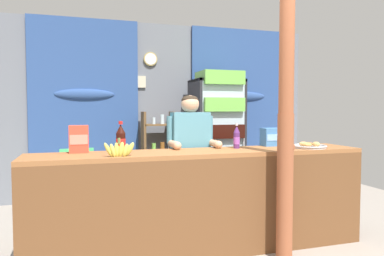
% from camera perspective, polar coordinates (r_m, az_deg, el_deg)
% --- Properties ---
extents(ground_plane, '(7.47, 7.47, 0.00)m').
position_cam_1_polar(ground_plane, '(4.18, -1.08, -15.96)').
color(ground_plane, gray).
extents(back_wall_curtained, '(5.17, 0.22, 2.69)m').
position_cam_1_polar(back_wall_curtained, '(5.68, -5.70, 3.36)').
color(back_wall_curtained, slate).
rests_on(back_wall_curtained, ground).
extents(stall_counter, '(3.22, 0.55, 0.97)m').
position_cam_1_polar(stall_counter, '(3.36, 2.41, -10.21)').
color(stall_counter, '#935B33').
rests_on(stall_counter, ground).
extents(timber_post, '(0.17, 0.14, 2.64)m').
position_cam_1_polar(timber_post, '(3.26, 14.80, 1.26)').
color(timber_post, '#995133').
rests_on(timber_post, ground).
extents(drink_fridge, '(0.73, 0.67, 1.92)m').
position_cam_1_polar(drink_fridge, '(5.41, 4.08, -0.27)').
color(drink_fridge, '#232328').
rests_on(drink_fridge, ground).
extents(bottle_shelf_rack, '(0.48, 0.28, 1.32)m').
position_cam_1_polar(bottle_shelf_rack, '(5.44, -5.44, -4.11)').
color(bottle_shelf_rack, brown).
rests_on(bottle_shelf_rack, ground).
extents(plastic_lawn_chair, '(0.49, 0.49, 0.86)m').
position_cam_1_polar(plastic_lawn_chair, '(4.71, -17.74, -7.74)').
color(plastic_lawn_chair, '#4CC675').
rests_on(plastic_lawn_chair, ground).
extents(shopkeeper, '(0.51, 0.42, 1.51)m').
position_cam_1_polar(shopkeeper, '(3.79, -0.27, -3.20)').
color(shopkeeper, '#28282D').
rests_on(shopkeeper, ground).
extents(soda_bottle_cola, '(0.09, 0.09, 0.29)m').
position_cam_1_polar(soda_bottle_cola, '(3.30, -11.34, -1.79)').
color(soda_bottle_cola, black).
rests_on(soda_bottle_cola, stall_counter).
extents(soda_bottle_grape_soda, '(0.06, 0.06, 0.26)m').
position_cam_1_polar(soda_bottle_grape_soda, '(3.62, 7.16, -1.55)').
color(soda_bottle_grape_soda, '#56286B').
rests_on(soda_bottle_grape_soda, stall_counter).
extents(snack_box_biscuit, '(0.20, 0.15, 0.19)m').
position_cam_1_polar(snack_box_biscuit, '(3.93, 12.55, -1.41)').
color(snack_box_biscuit, '#3D75B7').
rests_on(snack_box_biscuit, stall_counter).
extents(snack_box_crackers, '(0.17, 0.15, 0.25)m').
position_cam_1_polar(snack_box_crackers, '(3.40, -17.68, -1.69)').
color(snack_box_crackers, '#E5422D').
rests_on(snack_box_crackers, stall_counter).
extents(pastry_tray, '(0.34, 0.34, 0.07)m').
position_cam_1_polar(pastry_tray, '(3.82, 18.32, -2.73)').
color(pastry_tray, '#BCBCC1').
rests_on(pastry_tray, stall_counter).
extents(banana_bunch, '(0.27, 0.06, 0.16)m').
position_cam_1_polar(banana_bunch, '(3.04, -11.54, -3.41)').
color(banana_bunch, '#CCC14C').
rests_on(banana_bunch, stall_counter).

